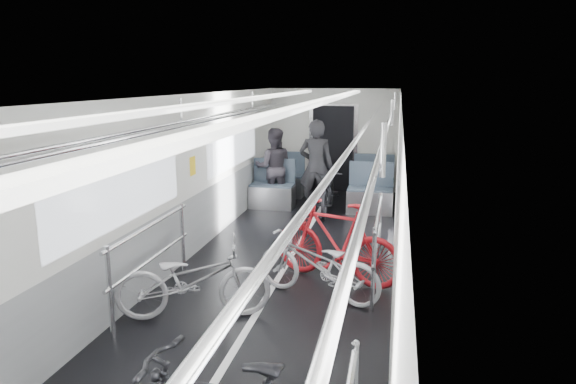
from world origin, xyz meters
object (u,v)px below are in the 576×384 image
object	(u,v)px
bike_right_mid	(317,265)
bike_aisle	(328,191)
bike_left_far	(193,280)
person_standing	(316,167)
person_seated	(274,167)
bike_right_far	(336,241)

from	to	relation	value
bike_right_mid	bike_aisle	xyz separation A→B (m)	(-0.41, 4.06, 0.02)
bike_left_far	person_standing	size ratio (longest dim) A/B	0.92
person_seated	bike_right_mid	bearing A→B (deg)	99.23
bike_right_far	bike_aisle	xyz separation A→B (m)	(-0.57, 3.46, -0.09)
person_seated	bike_right_far	bearing A→B (deg)	103.99
bike_right_mid	person_seated	size ratio (longest dim) A/B	1.00
person_standing	bike_aisle	bearing A→B (deg)	-179.70
bike_left_far	bike_right_far	size ratio (longest dim) A/B	0.95
bike_left_far	person_seated	world-z (taller)	person_seated
bike_right_mid	person_standing	size ratio (longest dim) A/B	0.88
bike_left_far	person_seated	distance (m)	5.28
bike_aisle	person_standing	size ratio (longest dim) A/B	0.93
person_standing	person_seated	xyz separation A→B (m)	(-0.95, 0.39, -0.11)
bike_aisle	person_seated	world-z (taller)	person_seated
bike_left_far	person_standing	world-z (taller)	person_standing
bike_right_mid	bike_right_far	distance (m)	0.63
bike_right_mid	person_standing	bearing A→B (deg)	-152.31
bike_right_mid	person_seated	distance (m)	4.75
bike_left_far	bike_right_mid	bearing A→B (deg)	-75.99
bike_right_far	person_seated	size ratio (longest dim) A/B	1.10
bike_right_far	person_seated	world-z (taller)	person_seated
bike_right_mid	bike_right_far	xyz separation A→B (m)	(0.16, 0.60, 0.11)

